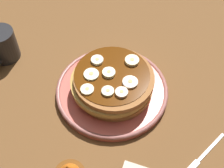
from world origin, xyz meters
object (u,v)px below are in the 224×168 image
object	(u,v)px
pancake_stack	(113,82)
banana_slice_1	(97,60)
coffee_mug	(2,45)
plate	(112,90)
fork	(204,155)
banana_slice_2	(130,82)
banana_slice_5	(91,74)
banana_slice_0	(109,72)
banana_slice_6	(132,61)
banana_slice_7	(122,93)
banana_slice_4	(87,90)
banana_slice_3	(106,91)

from	to	relation	value
pancake_stack	banana_slice_1	bearing A→B (deg)	-127.94
coffee_mug	plate	bearing A→B (deg)	77.49
banana_slice_1	fork	world-z (taller)	banana_slice_1
banana_slice_2	banana_slice_5	xyz separation A→B (cm)	(-0.70, -9.19, -0.04)
banana_slice_0	banana_slice_6	size ratio (longest dim) A/B	0.90
banana_slice_1	coffee_mug	distance (cm)	26.81
banana_slice_7	banana_slice_5	bearing A→B (deg)	-117.00
banana_slice_2	banana_slice_7	size ratio (longest dim) A/B	1.23
plate	banana_slice_0	xyz separation A→B (cm)	(-0.36, -0.75, 6.65)
banana_slice_1	banana_slice_4	size ratio (longest dim) A/B	0.98
plate	banana_slice_6	xyz separation A→B (cm)	(-4.69, 4.01, 6.66)
plate	banana_slice_6	bearing A→B (deg)	139.43
banana_slice_7	banana_slice_3	bearing A→B (deg)	-86.89
plate	banana_slice_0	bearing A→B (deg)	-115.39
banana_slice_1	banana_slice_2	world-z (taller)	banana_slice_1
fork	banana_slice_2	bearing A→B (deg)	-121.42
banana_slice_7	banana_slice_6	bearing A→B (deg)	174.38
banana_slice_1	banana_slice_3	xyz separation A→B (cm)	(8.57, 3.91, -0.04)
banana_slice_4	banana_slice_6	xyz separation A→B (cm)	(-10.15, 8.64, 0.17)
plate	banana_slice_2	world-z (taller)	banana_slice_2
banana_slice_0	banana_slice_5	size ratio (longest dim) A/B	0.86
banana_slice_3	banana_slice_7	bearing A→B (deg)	93.11
coffee_mug	fork	world-z (taller)	coffee_mug
plate	pancake_stack	distance (cm)	3.47
banana_slice_7	fork	bearing A→B (deg)	68.14
banana_slice_3	coffee_mug	xyz separation A→B (cm)	(-11.99, -30.32, -3.09)
banana_slice_0	banana_slice_3	world-z (taller)	banana_slice_0
banana_slice_2	banana_slice_4	distance (cm)	9.86
coffee_mug	fork	xyz separation A→B (cm)	(19.72, 53.40, -4.26)
banana_slice_2	fork	size ratio (longest dim) A/B	0.32
banana_slice_4	fork	distance (cm)	29.31
banana_slice_6	fork	size ratio (longest dim) A/B	0.31
plate	fork	world-z (taller)	plate
pancake_stack	coffee_mug	distance (cm)	31.67
banana_slice_4	banana_slice_0	bearing A→B (deg)	146.33
banana_slice_6	plate	bearing A→B (deg)	-40.57
banana_slice_4	banana_slice_7	distance (cm)	7.70
banana_slice_4	banana_slice_5	xyz separation A→B (cm)	(-4.39, -0.05, 0.02)
banana_slice_0	banana_slice_1	bearing A→B (deg)	-130.96
banana_slice_0	pancake_stack	bearing A→B (deg)	64.39
pancake_stack	banana_slice_5	xyz separation A→B (cm)	(0.94, -4.95, 3.06)
pancake_stack	banana_slice_5	world-z (taller)	banana_slice_5
pancake_stack	banana_slice_0	size ratio (longest dim) A/B	6.75
banana_slice_4	coffee_mug	xyz separation A→B (cm)	(-12.26, -26.00, -3.02)
banana_slice_6	banana_slice_4	bearing A→B (deg)	-40.39
banana_slice_2	fork	world-z (taller)	banana_slice_2
banana_slice_0	banana_slice_3	xyz separation A→B (cm)	(5.55, 0.44, -0.08)
coffee_mug	fork	distance (cm)	57.08
banana_slice_6	fork	bearing A→B (deg)	46.81
pancake_stack	banana_slice_7	bearing A→B (deg)	29.70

